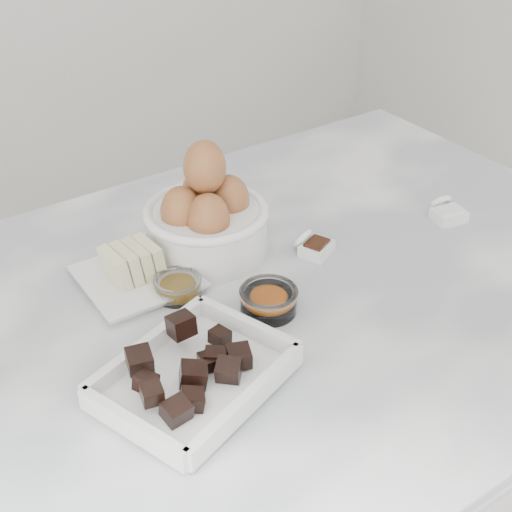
{
  "coord_description": "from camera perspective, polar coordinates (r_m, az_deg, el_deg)",
  "views": [
    {
      "loc": [
        -0.45,
        -0.65,
        1.53
      ],
      "look_at": [
        0.02,
        0.03,
        0.98
      ],
      "focal_mm": 50.0,
      "sensor_mm": 36.0,
      "label": 1
    }
  ],
  "objects": [
    {
      "name": "egg_bowl",
      "position": [
        1.05,
        -4.01,
        3.12
      ],
      "size": [
        0.19,
        0.19,
        0.18
      ],
      "color": "white",
      "rests_on": "marble_slab"
    },
    {
      "name": "zest_bowl",
      "position": [
        0.94,
        1.01,
        -3.49
      ],
      "size": [
        0.08,
        0.08,
        0.03
      ],
      "color": "white",
      "rests_on": "marble_slab"
    },
    {
      "name": "salt_spoon",
      "position": [
        1.19,
        15.02,
        3.46
      ],
      "size": [
        0.06,
        0.07,
        0.04
      ],
      "color": "white",
      "rests_on": "marble_slab"
    },
    {
      "name": "butter_plate",
      "position": [
        1.01,
        -9.64,
        -1.2
      ],
      "size": [
        0.15,
        0.15,
        0.06
      ],
      "color": "white",
      "rests_on": "marble_slab"
    },
    {
      "name": "marble_slab",
      "position": [
        1.0,
        0.03,
        -4.03
      ],
      "size": [
        1.2,
        0.8,
        0.04
      ],
      "primitive_type": "cube",
      "color": "white",
      "rests_on": "cabinet"
    },
    {
      "name": "sugar_ramekin",
      "position": [
        1.08,
        -2.13,
        2.61
      ],
      "size": [
        0.09,
        0.09,
        0.05
      ],
      "color": "white",
      "rests_on": "marble_slab"
    },
    {
      "name": "vanilla_spoon",
      "position": [
        1.07,
        4.59,
        0.84
      ],
      "size": [
        0.06,
        0.07,
        0.04
      ],
      "color": "white",
      "rests_on": "marble_slab"
    },
    {
      "name": "chocolate_dish",
      "position": [
        0.83,
        -4.92,
        -9.22
      ],
      "size": [
        0.26,
        0.23,
        0.06
      ],
      "color": "white",
      "rests_on": "marble_slab"
    },
    {
      "name": "honey_bowl",
      "position": [
        0.98,
        -6.26,
        -2.44
      ],
      "size": [
        0.07,
        0.07,
        0.03
      ],
      "color": "white",
      "rests_on": "marble_slab"
    }
  ]
}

